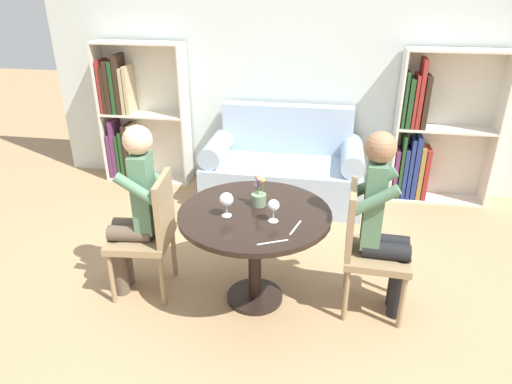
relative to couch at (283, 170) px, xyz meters
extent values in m
plane|color=tan|center=(0.00, -1.69, -0.31)|extent=(16.00, 16.00, 0.00)
cube|color=silver|center=(0.00, 0.43, 1.04)|extent=(5.20, 0.05, 2.70)
cylinder|color=black|center=(0.00, -1.69, 0.37)|extent=(1.01, 1.01, 0.03)
cylinder|color=black|center=(0.00, -1.69, 0.04)|extent=(0.09, 0.09, 0.64)
cylinder|color=black|center=(0.00, -1.69, -0.30)|extent=(0.40, 0.40, 0.03)
cube|color=#9EB2C6|center=(0.00, -0.05, -0.10)|extent=(1.57, 0.80, 0.42)
cube|color=#9EB2C6|center=(0.00, 0.27, 0.36)|extent=(1.35, 0.16, 0.50)
cylinder|color=#9EB2C6|center=(-0.67, -0.05, 0.22)|extent=(0.22, 0.72, 0.22)
cylinder|color=#9EB2C6|center=(0.67, -0.05, 0.22)|extent=(0.22, 0.72, 0.22)
cube|color=silver|center=(-1.55, 0.37, 0.44)|extent=(0.95, 0.02, 1.51)
cube|color=silver|center=(-2.02, 0.24, 0.44)|extent=(0.02, 0.28, 1.51)
cube|color=silver|center=(-1.09, 0.24, 0.44)|extent=(0.02, 0.28, 1.51)
cube|color=silver|center=(-1.55, 0.24, -0.30)|extent=(0.91, 0.28, 0.02)
cube|color=silver|center=(-1.55, 0.24, 0.44)|extent=(0.91, 0.28, 0.02)
cube|color=silver|center=(-1.55, 0.24, 1.19)|extent=(0.91, 0.28, 0.02)
cube|color=#602D5B|center=(-1.97, 0.23, -0.04)|extent=(0.04, 0.23, 0.50)
cube|color=#602D5B|center=(-1.92, 0.23, 0.04)|extent=(0.04, 0.23, 0.66)
cube|color=#234723|center=(-1.88, 0.23, -0.05)|extent=(0.03, 0.23, 0.48)
cube|color=#234723|center=(-1.83, 0.23, -0.02)|extent=(0.04, 0.23, 0.53)
cube|color=#332319|center=(-1.77, 0.23, 0.02)|extent=(0.05, 0.23, 0.61)
cube|color=tan|center=(-1.71, 0.23, 0.02)|extent=(0.05, 0.23, 0.62)
cube|color=maroon|center=(-1.98, 0.23, 0.73)|extent=(0.03, 0.23, 0.56)
cube|color=#332319|center=(-1.94, 0.23, 0.70)|extent=(0.03, 0.23, 0.49)
cube|color=#332319|center=(-1.89, 0.23, 0.73)|extent=(0.05, 0.23, 0.55)
cube|color=#234723|center=(-1.84, 0.23, 0.73)|extent=(0.04, 0.23, 0.55)
cube|color=#332319|center=(-1.78, 0.23, 0.76)|extent=(0.05, 0.23, 0.62)
cube|color=tan|center=(-1.73, 0.23, 0.70)|extent=(0.04, 0.23, 0.48)
cube|color=tan|center=(-1.69, 0.23, 0.71)|extent=(0.04, 0.23, 0.51)
cube|color=silver|center=(1.55, 0.37, 0.44)|extent=(0.95, 0.02, 1.51)
cube|color=silver|center=(1.09, 0.24, 0.44)|extent=(0.02, 0.28, 1.51)
cube|color=silver|center=(2.02, 0.24, 0.44)|extent=(0.02, 0.28, 1.51)
cube|color=silver|center=(1.55, 0.24, -0.30)|extent=(0.91, 0.28, 0.02)
cube|color=silver|center=(1.55, 0.24, 0.44)|extent=(0.91, 0.28, 0.02)
cube|color=silver|center=(1.55, 0.24, 1.19)|extent=(0.91, 0.28, 0.02)
cube|color=#602D5B|center=(1.13, 0.23, -0.03)|extent=(0.04, 0.23, 0.51)
cube|color=#234723|center=(1.18, 0.23, 0.04)|extent=(0.03, 0.23, 0.66)
cube|color=navy|center=(1.23, 0.23, -0.03)|extent=(0.04, 0.23, 0.53)
cube|color=navy|center=(1.27, 0.23, 0.03)|extent=(0.04, 0.23, 0.63)
cube|color=navy|center=(1.32, 0.23, 0.04)|extent=(0.05, 0.23, 0.66)
cube|color=olive|center=(1.38, 0.23, -0.01)|extent=(0.04, 0.23, 0.55)
cube|color=maroon|center=(1.43, 0.23, -0.02)|extent=(0.04, 0.23, 0.53)
cube|color=#234723|center=(1.13, 0.23, 0.72)|extent=(0.03, 0.23, 0.53)
cube|color=#234723|center=(1.18, 0.23, 0.69)|extent=(0.04, 0.23, 0.48)
cube|color=maroon|center=(1.22, 0.23, 0.71)|extent=(0.03, 0.23, 0.51)
cube|color=maroon|center=(1.26, 0.23, 0.78)|extent=(0.04, 0.23, 0.66)
cube|color=#332319|center=(1.32, 0.23, 0.71)|extent=(0.05, 0.23, 0.50)
cylinder|color=#937A56|center=(-1.01, -1.55, -0.11)|extent=(0.04, 0.04, 0.40)
cylinder|color=#937A56|center=(-0.97, -1.90, -0.11)|extent=(0.04, 0.04, 0.40)
cylinder|color=#937A56|center=(-0.66, -1.51, -0.11)|extent=(0.04, 0.04, 0.40)
cylinder|color=#937A56|center=(-0.62, -1.86, -0.11)|extent=(0.04, 0.04, 0.40)
cube|color=#937A56|center=(-0.81, -1.71, 0.11)|extent=(0.46, 0.46, 0.05)
cube|color=#937A56|center=(-0.63, -1.69, 0.36)|extent=(0.08, 0.38, 0.45)
cylinder|color=#937A56|center=(0.99, -1.82, -0.11)|extent=(0.04, 0.04, 0.40)
cylinder|color=#937A56|center=(1.00, -1.47, -0.11)|extent=(0.04, 0.04, 0.40)
cylinder|color=#937A56|center=(0.63, -1.81, -0.11)|extent=(0.04, 0.04, 0.40)
cylinder|color=#937A56|center=(0.64, -1.45, -0.11)|extent=(0.04, 0.04, 0.40)
cube|color=#937A56|center=(0.81, -1.64, 0.11)|extent=(0.44, 0.44, 0.05)
cube|color=#937A56|center=(0.63, -1.63, 0.36)|extent=(0.06, 0.38, 0.45)
cylinder|color=brown|center=(-0.98, -1.68, -0.09)|extent=(0.11, 0.11, 0.45)
cylinder|color=brown|center=(-0.97, -1.78, -0.09)|extent=(0.11, 0.11, 0.45)
cylinder|color=brown|center=(-0.87, -1.66, 0.19)|extent=(0.31, 0.14, 0.11)
cylinder|color=brown|center=(-0.86, -1.77, 0.19)|extent=(0.31, 0.14, 0.11)
cube|color=#517A5B|center=(-0.75, -1.71, 0.47)|extent=(0.14, 0.21, 0.56)
cylinder|color=#517A5B|center=(-0.77, -1.57, 0.56)|extent=(0.29, 0.10, 0.23)
cylinder|color=#517A5B|center=(-0.74, -1.84, 0.56)|extent=(0.29, 0.10, 0.23)
sphere|color=beige|center=(-0.75, -1.71, 0.85)|extent=(0.19, 0.19, 0.19)
cylinder|color=black|center=(0.97, -1.70, -0.09)|extent=(0.11, 0.11, 0.45)
cylinder|color=black|center=(0.98, -1.59, -0.09)|extent=(0.11, 0.11, 0.45)
cylinder|color=black|center=(0.86, -1.70, 0.19)|extent=(0.30, 0.12, 0.11)
cylinder|color=black|center=(0.87, -1.59, 0.19)|extent=(0.30, 0.12, 0.11)
cube|color=#517A5B|center=(0.75, -1.64, 0.48)|extent=(0.13, 0.20, 0.57)
cylinder|color=#517A5B|center=(0.75, -1.77, 0.58)|extent=(0.29, 0.08, 0.23)
cylinder|color=#517A5B|center=(0.76, -1.50, 0.58)|extent=(0.29, 0.08, 0.23)
sphere|color=#936B4C|center=(0.75, -1.64, 0.86)|extent=(0.19, 0.19, 0.19)
cylinder|color=white|center=(-0.17, -1.78, 0.39)|extent=(0.06, 0.06, 0.00)
cylinder|color=white|center=(-0.17, -1.78, 0.43)|extent=(0.01, 0.01, 0.08)
sphere|color=white|center=(-0.17, -1.78, 0.51)|extent=(0.09, 0.09, 0.09)
sphere|color=maroon|center=(-0.17, -1.78, 0.50)|extent=(0.07, 0.07, 0.07)
cylinder|color=white|center=(0.14, -1.79, 0.39)|extent=(0.06, 0.06, 0.00)
cylinder|color=white|center=(0.14, -1.79, 0.43)|extent=(0.01, 0.01, 0.08)
sphere|color=white|center=(0.14, -1.79, 0.50)|extent=(0.07, 0.07, 0.07)
sphere|color=#E58E75|center=(0.14, -1.79, 0.49)|extent=(0.05, 0.05, 0.05)
cylinder|color=gray|center=(0.01, -1.59, 0.43)|extent=(0.10, 0.10, 0.08)
cylinder|color=#4C7A42|center=(0.04, -1.60, 0.53)|extent=(0.01, 0.01, 0.11)
sphere|color=#EACC4C|center=(0.04, -1.60, 0.58)|extent=(0.04, 0.04, 0.04)
cylinder|color=#4C7A42|center=(-0.01, -1.58, 0.50)|extent=(0.01, 0.01, 0.06)
sphere|color=#9E70B2|center=(-0.01, -1.58, 0.53)|extent=(0.04, 0.04, 0.04)
cylinder|color=#4C7A42|center=(0.01, -1.59, 0.53)|extent=(0.01, 0.01, 0.11)
sphere|color=#9E70B2|center=(0.01, -1.59, 0.58)|extent=(0.04, 0.04, 0.04)
cylinder|color=#4C7A42|center=(0.00, -1.58, 0.53)|extent=(0.01, 0.01, 0.12)
sphere|color=#E07F4C|center=(0.00, -1.58, 0.59)|extent=(0.04, 0.04, 0.04)
cube|color=silver|center=(0.28, -1.85, 0.39)|extent=(0.06, 0.19, 0.00)
cube|color=silver|center=(0.17, -2.05, 0.39)|extent=(0.18, 0.09, 0.00)
camera|label=1|loc=(0.46, -4.30, 1.78)|focal=32.00mm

